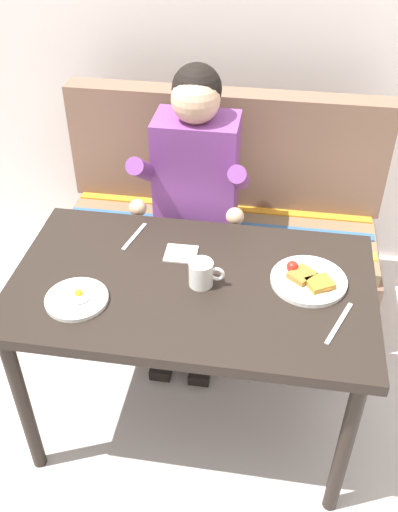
{
  "coord_description": "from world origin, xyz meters",
  "views": [
    {
      "loc": [
        0.25,
        -1.42,
        1.97
      ],
      "look_at": [
        0.0,
        0.15,
        0.72
      ],
      "focal_mm": 40.52,
      "sensor_mm": 36.0,
      "label": 1
    }
  ],
  "objects": [
    {
      "name": "plate_eggs",
      "position": [
        -0.34,
        -0.15,
        0.74
      ],
      "size": [
        0.2,
        0.2,
        0.04
      ],
      "color": "white",
      "rests_on": "table"
    },
    {
      "name": "couch",
      "position": [
        0.0,
        0.76,
        0.33
      ],
      "size": [
        1.44,
        0.56,
        1.0
      ],
      "color": "brown",
      "rests_on": "ground"
    },
    {
      "name": "ground_plane",
      "position": [
        0.0,
        0.0,
        0.0
      ],
      "size": [
        8.0,
        8.0,
        0.0
      ],
      "primitive_type": "plane",
      "color": "beige"
    },
    {
      "name": "person",
      "position": [
        -0.09,
        0.59,
        0.74
      ],
      "size": [
        0.45,
        0.61,
        1.21
      ],
      "color": "#7B3D89",
      "rests_on": "ground"
    },
    {
      "name": "table",
      "position": [
        0.0,
        0.0,
        0.65
      ],
      "size": [
        1.2,
        0.7,
        0.73
      ],
      "color": "black",
      "rests_on": "ground"
    },
    {
      "name": "coffee_mug",
      "position": [
        0.03,
        -0.01,
        0.78
      ],
      "size": [
        0.12,
        0.08,
        0.09
      ],
      "color": "white",
      "rests_on": "table"
    },
    {
      "name": "knife",
      "position": [
        0.47,
        -0.12,
        0.73
      ],
      "size": [
        0.09,
        0.19,
        0.0
      ],
      "primitive_type": "cube",
      "rotation": [
        0.0,
        0.0,
        -0.4
      ],
      "color": "silver",
      "rests_on": "table"
    },
    {
      "name": "plate_breakfast",
      "position": [
        0.38,
        0.05,
        0.74
      ],
      "size": [
        0.25,
        0.25,
        0.05
      ],
      "color": "white",
      "rests_on": "table"
    },
    {
      "name": "napkin",
      "position": [
        -0.06,
        0.14,
        0.73
      ],
      "size": [
        0.11,
        0.1,
        0.01
      ],
      "primitive_type": "cube",
      "rotation": [
        0.0,
        0.0,
        0.02
      ],
      "color": "silver",
      "rests_on": "table"
    },
    {
      "name": "fork",
      "position": [
        -0.25,
        0.21,
        0.73
      ],
      "size": [
        0.05,
        0.17,
        0.0
      ],
      "primitive_type": "cube",
      "rotation": [
        0.0,
        0.0,
        -0.24
      ],
      "color": "silver",
      "rests_on": "table"
    }
  ]
}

